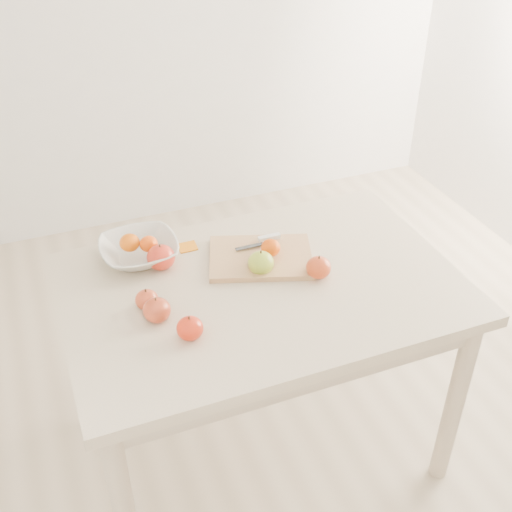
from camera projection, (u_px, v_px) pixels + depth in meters
name	position (u px, v px, depth m)	size (l,w,h in m)	color
ground	(261.00, 444.00, 2.38)	(3.50, 3.50, 0.00)	#C6B293
table	(262.00, 309.00, 2.00)	(1.20, 0.80, 0.75)	beige
cutting_board	(261.00, 257.00, 2.05)	(0.32, 0.24, 0.02)	tan
board_tangerine	(271.00, 248.00, 2.03)	(0.06, 0.06, 0.05)	#CE5807
fruit_bowl	(139.00, 251.00, 2.04)	(0.25, 0.25, 0.06)	silver
bowl_tangerine_near	(130.00, 243.00, 2.02)	(0.06, 0.06, 0.06)	#CE5C07
bowl_tangerine_far	(149.00, 244.00, 2.02)	(0.06, 0.06, 0.05)	#DE4507
orange_peel_a	(188.00, 248.00, 2.10)	(0.06, 0.04, 0.00)	orange
orange_peel_b	(219.00, 257.00, 2.06)	(0.04, 0.04, 0.00)	#CF6D0E
paring_knife	(266.00, 239.00, 2.10)	(0.17, 0.05, 0.01)	white
apple_green	(261.00, 263.00, 1.97)	(0.08, 0.08, 0.07)	#719C14
apple_red_a	(161.00, 257.00, 1.99)	(0.09, 0.09, 0.08)	maroon
apple_red_e	(319.00, 268.00, 1.96)	(0.08, 0.08, 0.07)	#9F1B13
apple_red_d	(147.00, 300.00, 1.84)	(0.07, 0.07, 0.06)	maroon
apple_red_c	(190.00, 328.00, 1.73)	(0.07, 0.07, 0.07)	#910403
apple_red_b	(157.00, 310.00, 1.79)	(0.08, 0.08, 0.07)	maroon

